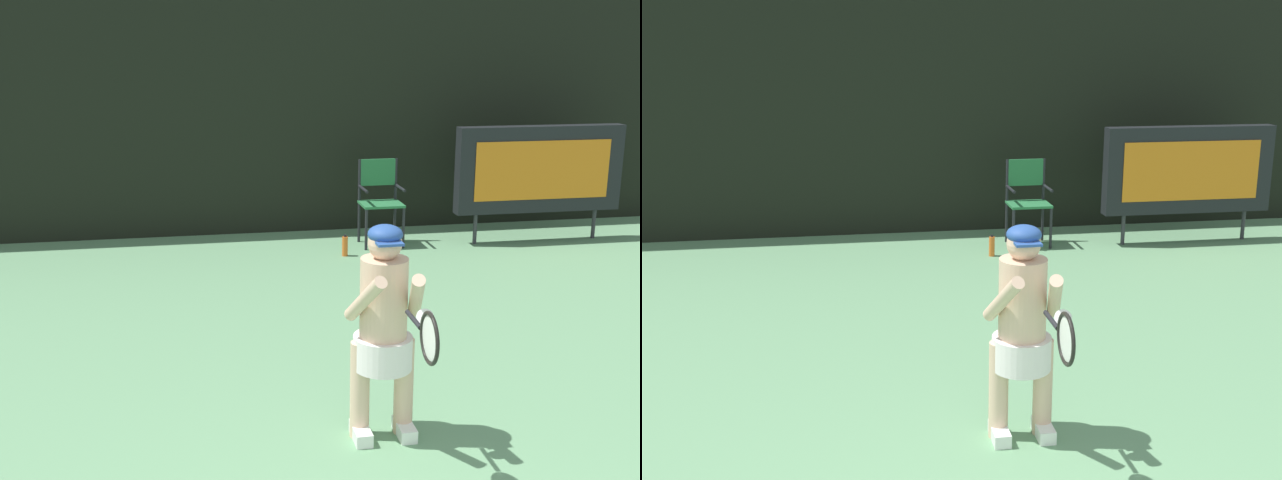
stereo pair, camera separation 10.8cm
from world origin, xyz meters
TOP-DOWN VIEW (x-y plane):
  - backdrop_screen at (0.00, 8.50)m, footprint 18.00×0.12m
  - scoreboard at (3.76, 7.39)m, footprint 2.20×0.21m
  - umpire_chair at (1.72, 7.61)m, footprint 0.52×0.44m
  - water_bottle at (1.17, 7.12)m, footprint 0.07×0.07m
  - tennis_player at (0.51, 2.80)m, footprint 0.52×0.59m
  - tennis_racket at (0.61, 2.20)m, footprint 0.03×0.60m

SIDE VIEW (x-z plane):
  - water_bottle at x=1.17m, z-range -0.01..0.26m
  - umpire_chair at x=1.72m, z-range 0.08..1.16m
  - tennis_player at x=0.51m, z-range 0.06..1.51m
  - tennis_racket at x=0.61m, z-range 0.78..1.09m
  - scoreboard at x=3.76m, z-range 0.20..1.70m
  - backdrop_screen at x=0.00m, z-range -0.02..3.64m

